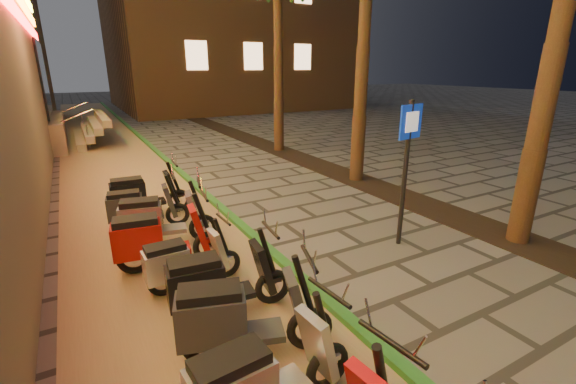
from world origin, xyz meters
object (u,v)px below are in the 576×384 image
pedestrian_sign (407,154)px  scooter_11 (157,219)px  scooter_6 (258,382)px  scooter_12 (138,208)px  scooter_13 (141,195)px  scooter_10 (156,239)px  scooter_7 (236,318)px  scooter_8 (215,283)px  scooter_9 (182,263)px

pedestrian_sign → scooter_11: size_ratio=1.54×
scooter_6 → scooter_12: scooter_6 is taller
pedestrian_sign → scooter_6: size_ratio=1.56×
scooter_12 → scooter_13: 0.82m
scooter_10 → scooter_11: (0.20, 0.93, -0.01)m
scooter_6 → scooter_13: size_ratio=1.01×
scooter_7 → scooter_10: (-0.37, 2.61, 0.00)m
scooter_10 → pedestrian_sign: bearing=-8.0°
scooter_11 → scooter_12: (-0.18, 0.95, -0.05)m
pedestrian_sign → scooter_8: size_ratio=1.59×
scooter_9 → scooter_13: scooter_13 is taller
pedestrian_sign → scooter_11: bearing=142.4°
scooter_7 → scooter_11: scooter_7 is taller
scooter_9 → scooter_10: 0.86m
scooter_7 → scooter_12: size_ratio=1.11×
pedestrian_sign → scooter_9: (-4.07, 0.42, -1.31)m
scooter_8 → scooter_11: 2.66m
scooter_12 → scooter_13: bearing=85.1°
pedestrian_sign → scooter_8: (-3.85, -0.48, -1.24)m
scooter_10 → scooter_12: scooter_10 is taller
scooter_13 → scooter_9: bearing=-87.0°
scooter_11 → scooter_6: bearing=-76.9°
scooter_11 → pedestrian_sign: bearing=-14.8°
scooter_6 → scooter_8: 1.84m
scooter_10 → scooter_11: bearing=85.9°
scooter_6 → scooter_8: scooter_6 is taller
scooter_7 → scooter_12: 4.51m
scooter_7 → scooter_8: scooter_7 is taller
scooter_6 → scooter_9: 2.73m
scooter_10 → scooter_13: bearing=93.8°
scooter_8 → scooter_9: scooter_8 is taller
scooter_11 → scooter_12: size_ratio=1.09×
scooter_10 → scooter_9: bearing=-67.4°
scooter_12 → scooter_10: bearing=-82.6°
pedestrian_sign → scooter_11: pedestrian_sign is taller
scooter_11 → scooter_13: bearing=103.1°
scooter_8 → scooter_11: bearing=101.0°
scooter_6 → scooter_11: bearing=85.0°
scooter_7 → scooter_10: 2.64m
pedestrian_sign → scooter_7: (-3.91, -1.37, -1.21)m
scooter_7 → scooter_8: 0.89m
scooter_9 → scooter_13: bearing=87.9°
scooter_7 → scooter_10: bearing=115.9°
scooter_7 → scooter_9: scooter_7 is taller
scooter_8 → scooter_10: (-0.43, 1.72, 0.03)m
scooter_6 → scooter_11: scooter_11 is taller
scooter_10 → scooter_12: size_ratio=1.12×
scooter_8 → scooter_13: 4.40m
pedestrian_sign → scooter_7: size_ratio=1.52×
pedestrian_sign → scooter_7: 4.32m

